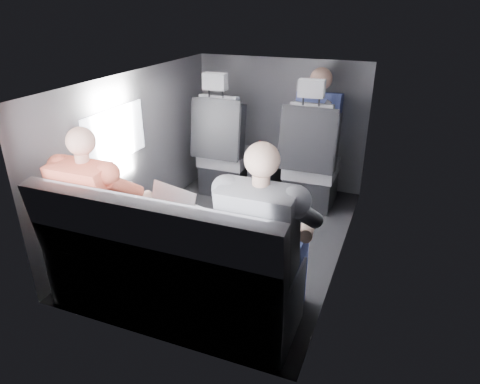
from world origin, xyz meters
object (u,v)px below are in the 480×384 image
at_px(rear_bench, 169,274).
at_px(laptop_black, 267,229).
at_px(front_seat_right, 310,168).
at_px(center_console, 266,179).
at_px(soda_cup, 259,161).
at_px(front_seat_left, 224,156).
at_px(passenger_rear_right, 266,240).
at_px(laptop_silver, 181,210).
at_px(passenger_rear_left, 103,209).
at_px(water_bottle, 267,158).
at_px(laptop_white, 122,198).
at_px(passenger_front_right, 318,125).

bearing_deg(rear_bench, laptop_black, 22.16).
relative_size(front_seat_right, center_console, 2.64).
xyz_separation_m(center_console, soda_cup, (-0.01, -0.20, 0.27)).
bearing_deg(front_seat_left, passenger_rear_right, -59.86).
xyz_separation_m(laptop_black, passenger_rear_right, (0.04, -0.13, 0.01)).
bearing_deg(laptop_silver, passenger_rear_right, -13.37).
relative_size(center_console, passenger_rear_left, 0.40).
distance_m(soda_cup, laptop_silver, 1.51).
height_order(water_bottle, laptop_black, laptop_black).
distance_m(rear_bench, laptop_white, 0.66).
relative_size(front_seat_left, passenger_front_right, 1.44).
xyz_separation_m(rear_bench, passenger_rear_right, (0.60, 0.09, 0.33)).
bearing_deg(front_seat_right, rear_bench, -103.31).
xyz_separation_m(rear_bench, laptop_silver, (-0.03, 0.24, 0.33)).
bearing_deg(soda_cup, front_seat_right, 19.03).
height_order(center_console, passenger_rear_left, passenger_rear_left).
xyz_separation_m(laptop_silver, passenger_rear_left, (-0.50, -0.15, -0.01)).
distance_m(laptop_white, passenger_front_right, 2.12).
bearing_deg(laptop_silver, soda_cup, 89.22).
height_order(front_seat_right, rear_bench, front_seat_right).
xyz_separation_m(front_seat_left, laptop_white, (-0.06, -1.63, 0.23)).
xyz_separation_m(front_seat_right, center_console, (-0.45, 0.04, -0.20)).
xyz_separation_m(laptop_white, passenger_rear_left, (-0.02, -0.17, -0.01)).
bearing_deg(laptop_silver, rear_bench, -82.56).
height_order(rear_bench, soda_cup, rear_bench).
height_order(soda_cup, passenger_front_right, passenger_front_right).
xyz_separation_m(soda_cup, laptop_black, (0.57, -1.51, 0.16)).
bearing_deg(front_seat_right, passenger_rear_left, -118.41).
height_order(laptop_black, passenger_rear_right, passenger_rear_right).
xyz_separation_m(center_console, laptop_black, (0.56, -1.71, 0.43)).
relative_size(laptop_black, passenger_rear_right, 0.27).
bearing_deg(center_console, laptop_black, -71.89).
height_order(center_console, laptop_black, laptop_black).
distance_m(soda_cup, passenger_rear_right, 1.77).
relative_size(laptop_white, passenger_rear_left, 0.24).
bearing_deg(rear_bench, laptop_silver, 97.44).
height_order(front_seat_left, passenger_front_right, passenger_front_right).
height_order(front_seat_left, front_seat_right, same).
xyz_separation_m(laptop_black, passenger_rear_left, (-1.09, -0.13, -0.01)).
height_order(front_seat_right, laptop_white, front_seat_right).
xyz_separation_m(passenger_rear_left, passenger_front_right, (0.97, 2.06, 0.14)).
bearing_deg(water_bottle, passenger_rear_left, -107.74).
relative_size(rear_bench, passenger_rear_left, 1.33).
relative_size(front_seat_left, rear_bench, 0.79).
distance_m(water_bottle, passenger_rear_right, 1.84).
distance_m(front_seat_right, rear_bench, 1.96).
bearing_deg(front_seat_left, laptop_silver, -75.84).
bearing_deg(water_bottle, rear_bench, -90.94).
distance_m(front_seat_left, soda_cup, 0.47).
bearing_deg(laptop_white, passenger_front_right, 63.42).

